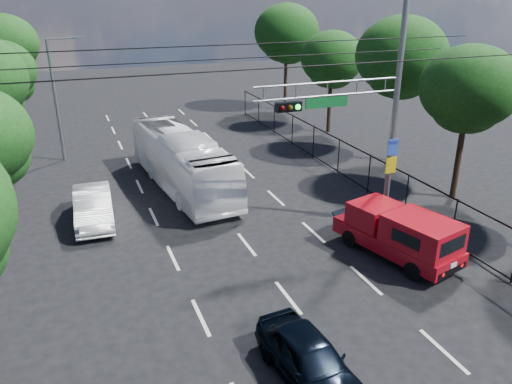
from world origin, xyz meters
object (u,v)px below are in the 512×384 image
signal_mast (370,105)px  white_van (93,206)px  red_pickup (399,232)px  navy_hatchback (310,359)px  white_bus (182,161)px

signal_mast → white_van: signal_mast is taller
signal_mast → red_pickup: bearing=-95.1°
navy_hatchback → red_pickup: bearing=31.9°
red_pickup → white_van: red_pickup is taller
signal_mast → white_van: size_ratio=2.13×
signal_mast → white_van: bearing=157.6°
navy_hatchback → white_van: (-4.44, 12.04, 0.08)m
red_pickup → white_bus: (-5.91, 10.06, 0.42)m
signal_mast → navy_hatchback: 10.92m
white_bus → white_van: (-4.62, -2.67, -0.70)m
signal_mast → navy_hatchback: (-6.35, -7.61, -4.59)m
navy_hatchback → white_bus: (0.18, 14.72, 0.78)m
red_pickup → white_bus: bearing=120.4°
white_bus → white_van: white_bus is taller
red_pickup → navy_hatchback: 7.67m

